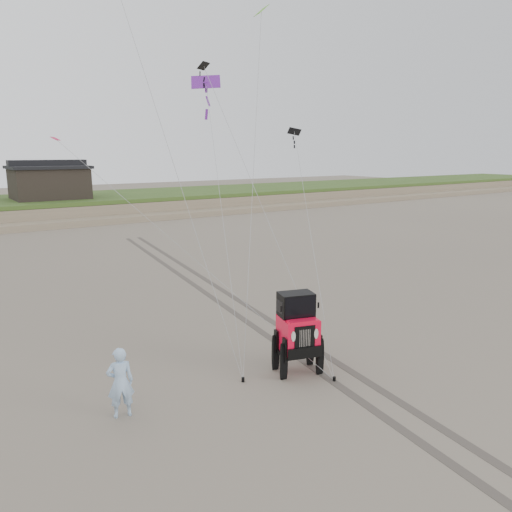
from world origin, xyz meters
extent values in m
plane|color=#6B6054|center=(0.00, 0.00, 0.00)|extent=(160.00, 160.00, 0.00)
cube|color=#7A6B54|center=(0.00, 38.00, 0.70)|extent=(160.00, 12.00, 1.40)
cube|color=#2D4719|center=(0.00, 38.00, 1.55)|extent=(160.00, 12.00, 0.35)
cube|color=#7A6B54|center=(0.00, 31.50, 0.25)|extent=(160.00, 3.50, 0.50)
cube|color=black|center=(2.00, 37.00, 3.03)|extent=(6.00, 5.00, 2.60)
cube|color=black|center=(2.00, 37.00, 4.45)|extent=(6.40, 5.40, 0.25)
cube|color=black|center=(2.00, 37.00, 4.83)|extent=(6.40, 1.20, 0.50)
imported|color=#8BB6D8|center=(-4.72, 0.51, 0.81)|extent=(0.66, 0.50, 1.62)
cube|color=#65198C|center=(3.71, 11.56, 8.94)|extent=(1.43, 1.21, 0.71)
cube|color=black|center=(4.71, 6.26, 6.58)|extent=(0.51, 0.42, 0.33)
cube|color=#62CB23|center=(3.56, 6.89, 10.97)|extent=(0.58, 0.85, 0.37)
cube|color=#D71A4C|center=(-3.35, 10.54, 6.28)|extent=(0.44, 0.48, 0.14)
cube|color=black|center=(0.70, 6.26, 8.68)|extent=(0.57, 0.51, 0.25)
cylinder|color=black|center=(-1.56, 0.40, 0.06)|extent=(0.08, 0.08, 0.12)
cylinder|color=black|center=(0.40, -0.91, 0.06)|extent=(0.08, 0.08, 0.12)
cube|color=#4C443D|center=(1.60, 8.00, 0.00)|extent=(4.42, 29.74, 0.01)
cube|color=#4C443D|center=(2.40, 8.00, 0.00)|extent=(4.42, 29.74, 0.01)
camera|label=1|loc=(-8.03, -9.59, 5.82)|focal=35.00mm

